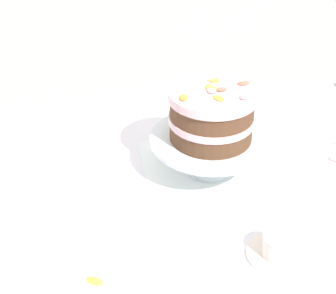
{
  "coord_description": "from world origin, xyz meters",
  "views": [
    {
      "loc": [
        -0.09,
        -0.95,
        1.51
      ],
      "look_at": [
        0.08,
        0.02,
        0.86
      ],
      "focal_mm": 56.23,
      "sensor_mm": 36.0,
      "label": 1
    }
  ],
  "objects": [
    {
      "name": "teacup",
      "position": [
        0.26,
        -0.23,
        0.76
      ],
      "size": [
        0.13,
        0.13,
        0.05
      ],
      "color": "silver",
      "rests_on": "dining_table"
    },
    {
      "name": "linen_napkin",
      "position": [
        0.19,
        0.08,
        0.74
      ],
      "size": [
        0.32,
        0.32,
        0.0
      ],
      "primitive_type": "cube",
      "rotation": [
        0.0,
        0.0,
        -0.0
      ],
      "color": "white",
      "rests_on": "dining_table"
    },
    {
      "name": "loose_petal_3",
      "position": [
        -0.11,
        -0.24,
        0.74
      ],
      "size": [
        0.04,
        0.04,
        0.0
      ],
      "primitive_type": "ellipsoid",
      "rotation": [
        0.0,
        0.0,
        2.54
      ],
      "color": "yellow",
      "rests_on": "dining_table"
    },
    {
      "name": "cake_stand",
      "position": [
        0.19,
        0.08,
        0.82
      ],
      "size": [
        0.29,
        0.29,
        0.1
      ],
      "color": "silver",
      "rests_on": "linen_napkin"
    },
    {
      "name": "loose_petal_1",
      "position": [
        0.52,
        0.07,
        0.74
      ],
      "size": [
        0.04,
        0.04,
        0.01
      ],
      "primitive_type": "ellipsoid",
      "rotation": [
        0.0,
        0.0,
        5.87
      ],
      "color": "pink",
      "rests_on": "dining_table"
    },
    {
      "name": "dining_table",
      "position": [
        0.0,
        -0.02,
        0.65
      ],
      "size": [
        1.4,
        1.0,
        0.74
      ],
      "color": "white",
      "rests_on": "ground"
    },
    {
      "name": "layer_cake",
      "position": [
        0.19,
        0.08,
        0.9
      ],
      "size": [
        0.21,
        0.21,
        0.13
      ],
      "color": "brown",
      "rests_on": "cake_stand"
    }
  ]
}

